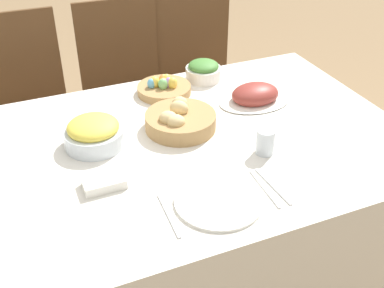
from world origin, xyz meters
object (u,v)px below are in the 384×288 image
at_px(bread_basket, 180,120).
at_px(spoon, 273,186).
at_px(ham_platter, 255,95).
at_px(green_salad_bowl, 203,71).
at_px(dinner_plate, 218,201).
at_px(egg_basket, 164,88).
at_px(drinking_cup, 265,142).
at_px(chair_far_right, 201,80).
at_px(chair_far_left, 28,113).
at_px(pineapple_bowl, 94,133).
at_px(chair_far_center, 126,94).
at_px(fork, 169,215).
at_px(knife, 265,188).
at_px(butter_dish, 104,183).

relative_size(bread_basket, spoon, 1.34).
relative_size(ham_platter, green_salad_bowl, 1.95).
bearing_deg(dinner_plate, egg_basket, 82.75).
xyz_separation_m(egg_basket, drinking_cup, (0.17, -0.56, 0.02)).
bearing_deg(dinner_plate, green_salad_bowl, 69.12).
relative_size(chair_far_right, dinner_plate, 3.71).
distance_m(chair_far_right, chair_far_left, 0.93).
distance_m(pineapple_bowl, drinking_cup, 0.60).
xyz_separation_m(chair_far_center, dinner_plate, (-0.05, -1.22, 0.23)).
distance_m(chair_far_right, green_salad_bowl, 0.53).
bearing_deg(chair_far_left, ham_platter, -37.98).
height_order(fork, knife, same).
height_order(green_salad_bowl, spoon, green_salad_bowl).
relative_size(chair_far_left, knife, 5.06).
relative_size(chair_far_center, pineapple_bowl, 4.69).
distance_m(knife, drinking_cup, 0.21).
relative_size(chair_far_left, dinner_plate, 3.71).
relative_size(chair_far_left, spoon, 5.06).
bearing_deg(green_salad_bowl, knife, -100.15).
distance_m(chair_far_right, chair_far_center, 0.43).
height_order(chair_far_center, butter_dish, chair_far_center).
bearing_deg(butter_dish, green_salad_bowl, 44.16).
bearing_deg(chair_far_right, knife, -103.68).
xyz_separation_m(green_salad_bowl, fork, (-0.46, -0.79, -0.04)).
bearing_deg(butter_dish, chair_far_center, 70.87).
bearing_deg(egg_basket, dinner_plate, -97.25).
bearing_deg(spoon, bread_basket, 105.07).
height_order(chair_far_left, bread_basket, chair_far_left).
bearing_deg(chair_far_right, egg_basket, -127.47).
bearing_deg(green_salad_bowl, fork, -120.28).
distance_m(green_salad_bowl, butter_dish, 0.84).
relative_size(fork, butter_dish, 1.50).
relative_size(chair_far_right, butter_dish, 7.61).
relative_size(chair_far_center, bread_basket, 3.78).
bearing_deg(butter_dish, knife, -24.28).
distance_m(ham_platter, drinking_cup, 0.37).
relative_size(green_salad_bowl, dinner_plate, 0.59).
bearing_deg(chair_far_left, knife, -62.33).
distance_m(dinner_plate, knife, 0.16).
bearing_deg(drinking_cup, chair_far_right, 78.22).
bearing_deg(pineapple_bowl, knife, -46.54).
relative_size(chair_far_center, green_salad_bowl, 6.32).
bearing_deg(chair_far_left, dinner_plate, -68.65).
height_order(dinner_plate, fork, dinner_plate).
bearing_deg(chair_far_center, spoon, -80.70).
xyz_separation_m(ham_platter, dinner_plate, (-0.41, -0.52, -0.02)).
distance_m(egg_basket, spoon, 0.74).
bearing_deg(egg_basket, pineapple_bowl, -142.52).
height_order(pineapple_bowl, dinner_plate, pineapple_bowl).
height_order(drinking_cup, butter_dish, drinking_cup).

